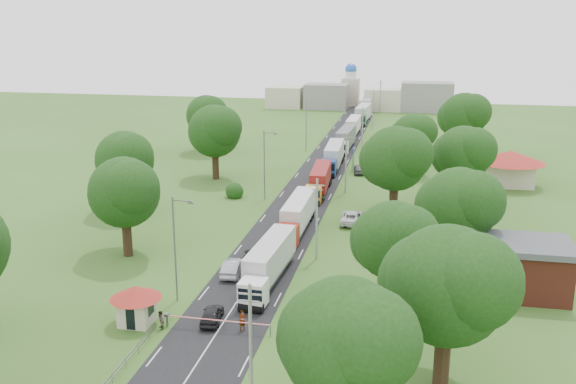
% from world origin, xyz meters
% --- Properties ---
extents(ground, '(260.00, 260.00, 0.00)m').
position_xyz_m(ground, '(0.00, 0.00, 0.00)').
color(ground, '#35561C').
rests_on(ground, ground).
extents(road, '(8.00, 200.00, 0.04)m').
position_xyz_m(road, '(0.00, 20.00, 0.00)').
color(road, black).
rests_on(road, ground).
extents(boom_barrier, '(9.22, 0.35, 1.18)m').
position_xyz_m(boom_barrier, '(-1.36, -25.00, 0.89)').
color(boom_barrier, slate).
rests_on(boom_barrier, ground).
extents(guard_booth, '(4.40, 4.40, 3.45)m').
position_xyz_m(guard_booth, '(-7.20, -25.00, 2.16)').
color(guard_booth, beige).
rests_on(guard_booth, ground).
extents(info_sign, '(0.12, 3.10, 4.10)m').
position_xyz_m(info_sign, '(5.20, 35.00, 3.00)').
color(info_sign, slate).
rests_on(info_sign, ground).
extents(pole_0, '(1.60, 0.24, 9.00)m').
position_xyz_m(pole_0, '(5.50, -35.00, 4.68)').
color(pole_0, gray).
rests_on(pole_0, ground).
extents(pole_1, '(1.60, 0.24, 9.00)m').
position_xyz_m(pole_1, '(5.50, -7.00, 4.68)').
color(pole_1, gray).
rests_on(pole_1, ground).
extents(pole_2, '(1.60, 0.24, 9.00)m').
position_xyz_m(pole_2, '(5.50, 21.00, 4.68)').
color(pole_2, gray).
rests_on(pole_2, ground).
extents(pole_3, '(1.60, 0.24, 9.00)m').
position_xyz_m(pole_3, '(5.50, 49.00, 4.68)').
color(pole_3, gray).
rests_on(pole_3, ground).
extents(pole_4, '(1.60, 0.24, 9.00)m').
position_xyz_m(pole_4, '(5.50, 77.00, 4.68)').
color(pole_4, gray).
rests_on(pole_4, ground).
extents(pole_5, '(1.60, 0.24, 9.00)m').
position_xyz_m(pole_5, '(5.50, 105.00, 4.68)').
color(pole_5, gray).
rests_on(pole_5, ground).
extents(lamp_0, '(2.03, 0.22, 10.00)m').
position_xyz_m(lamp_0, '(-5.35, -20.00, 5.55)').
color(lamp_0, slate).
rests_on(lamp_0, ground).
extents(lamp_1, '(2.03, 0.22, 10.00)m').
position_xyz_m(lamp_1, '(-5.35, 15.00, 5.55)').
color(lamp_1, slate).
rests_on(lamp_1, ground).
extents(lamp_2, '(2.03, 0.22, 10.00)m').
position_xyz_m(lamp_2, '(-5.35, 50.00, 5.55)').
color(lamp_2, slate).
rests_on(lamp_2, ground).
extents(tree_0, '(8.80, 8.80, 11.07)m').
position_xyz_m(tree_0, '(11.99, -37.84, 7.22)').
color(tree_0, '#382616').
rests_on(tree_0, ground).
extents(tree_1, '(9.60, 9.60, 12.05)m').
position_xyz_m(tree_1, '(17.99, -29.83, 7.85)').
color(tree_1, '#382616').
rests_on(tree_1, ground).
extents(tree_2, '(8.00, 8.00, 10.10)m').
position_xyz_m(tree_2, '(13.99, -17.86, 6.60)').
color(tree_2, '#382616').
rests_on(tree_2, ground).
extents(tree_3, '(8.80, 8.80, 11.07)m').
position_xyz_m(tree_3, '(19.99, -7.84, 7.22)').
color(tree_3, '#382616').
rests_on(tree_3, ground).
extents(tree_4, '(9.60, 9.60, 12.05)m').
position_xyz_m(tree_4, '(12.99, 10.17, 7.85)').
color(tree_4, '#382616').
rests_on(tree_4, ground).
extents(tree_5, '(8.80, 8.80, 11.07)m').
position_xyz_m(tree_5, '(21.99, 18.16, 7.22)').
color(tree_5, '#382616').
rests_on(tree_5, ground).
extents(tree_6, '(8.00, 8.00, 10.10)m').
position_xyz_m(tree_6, '(14.99, 35.14, 6.60)').
color(tree_6, '#382616').
rests_on(tree_6, ground).
extents(tree_7, '(9.60, 9.60, 12.05)m').
position_xyz_m(tree_7, '(23.99, 50.17, 7.85)').
color(tree_7, '#382616').
rests_on(tree_7, ground).
extents(tree_10, '(8.80, 8.80, 11.07)m').
position_xyz_m(tree_10, '(-15.01, -9.84, 7.22)').
color(tree_10, '#382616').
rests_on(tree_10, ground).
extents(tree_11, '(8.80, 8.80, 11.07)m').
position_xyz_m(tree_11, '(-22.01, 5.16, 7.22)').
color(tree_11, '#382616').
rests_on(tree_11, ground).
extents(tree_12, '(9.60, 9.60, 12.05)m').
position_xyz_m(tree_12, '(-16.01, 25.17, 7.85)').
color(tree_12, '#382616').
rests_on(tree_12, ground).
extents(tree_13, '(8.80, 8.80, 11.07)m').
position_xyz_m(tree_13, '(-24.01, 45.16, 7.22)').
color(tree_13, '#382616').
rests_on(tree_13, ground).
extents(house_brick, '(8.60, 6.60, 5.20)m').
position_xyz_m(house_brick, '(26.00, -12.00, 2.65)').
color(house_brick, maroon).
rests_on(house_brick, ground).
extents(house_cream, '(10.08, 10.08, 5.80)m').
position_xyz_m(house_cream, '(30.00, 30.00, 3.64)').
color(house_cream, beige).
rests_on(house_cream, ground).
extents(distant_town, '(52.00, 8.00, 8.00)m').
position_xyz_m(distant_town, '(0.68, 110.00, 3.49)').
color(distant_town, gray).
rests_on(distant_town, ground).
extents(church, '(5.00, 5.00, 12.30)m').
position_xyz_m(church, '(-4.00, 118.00, 5.39)').
color(church, beige).
rests_on(church, ground).
extents(truck_0, '(3.02, 14.13, 3.90)m').
position_xyz_m(truck_0, '(1.84, -14.16, 2.07)').
color(truck_0, white).
rests_on(truck_0, ground).
extents(truck_1, '(2.44, 14.22, 3.94)m').
position_xyz_m(truck_1, '(1.76, 1.73, 2.09)').
color(truck_1, '#A52012').
rests_on(truck_1, ground).
extents(truck_2, '(2.96, 13.67, 3.77)m').
position_xyz_m(truck_2, '(1.80, 19.61, 2.00)').
color(truck_2, orange).
rests_on(truck_2, ground).
extents(truck_3, '(2.96, 14.70, 4.07)m').
position_xyz_m(truck_3, '(1.69, 36.18, 2.16)').
color(truck_3, navy).
rests_on(truck_3, ground).
extents(truck_4, '(2.94, 14.45, 4.00)m').
position_xyz_m(truck_4, '(1.87, 52.97, 2.12)').
color(truck_4, white).
rests_on(truck_4, ground).
extents(truck_5, '(2.49, 13.64, 3.78)m').
position_xyz_m(truck_5, '(1.77, 68.74, 2.01)').
color(truck_5, maroon).
rests_on(truck_5, ground).
extents(truck_6, '(3.24, 14.94, 4.13)m').
position_xyz_m(truck_6, '(2.38, 87.12, 2.19)').
color(truck_6, '#215938').
rests_on(truck_6, ground).
extents(truck_7, '(2.78, 14.21, 3.93)m').
position_xyz_m(truck_7, '(2.04, 103.12, 2.09)').
color(truck_7, '#A6A6A6').
rests_on(truck_7, ground).
extents(car_lane_front, '(2.16, 4.24, 1.38)m').
position_xyz_m(car_lane_front, '(-1.00, -23.50, 0.69)').
color(car_lane_front, black).
rests_on(car_lane_front, ground).
extents(car_lane_mid, '(1.99, 4.93, 1.59)m').
position_xyz_m(car_lane_mid, '(-2.14, -13.00, 0.80)').
color(car_lane_mid, '#9B9DA3').
rests_on(car_lane_mid, ground).
extents(car_lane_rear, '(2.48, 5.14, 1.44)m').
position_xyz_m(car_lane_rear, '(-1.00, -9.48, 0.72)').
color(car_lane_rear, black).
rests_on(car_lane_rear, ground).
extents(car_verge_near, '(2.80, 5.86, 1.61)m').
position_xyz_m(car_verge_near, '(8.00, 6.25, 0.81)').
color(car_verge_near, silver).
rests_on(car_verge_near, ground).
extents(car_verge_far, '(2.38, 4.80, 1.57)m').
position_xyz_m(car_verge_far, '(6.46, 33.43, 0.79)').
color(car_verge_far, '#595A60').
rests_on(car_verge_far, ground).
extents(pedestrian_near, '(0.77, 0.77, 1.81)m').
position_xyz_m(pedestrian_near, '(2.00, -24.50, 0.90)').
color(pedestrian_near, gray).
rests_on(pedestrian_near, ground).
extents(pedestrian_booth, '(0.97, 0.99, 1.60)m').
position_xyz_m(pedestrian_booth, '(-4.80, -25.64, 0.80)').
color(pedestrian_booth, gray).
rests_on(pedestrian_booth, ground).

